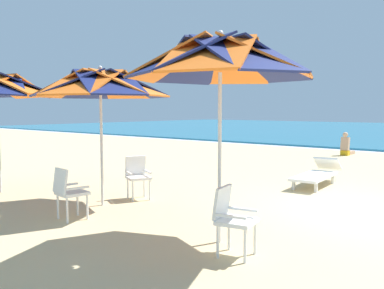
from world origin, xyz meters
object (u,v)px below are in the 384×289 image
at_px(beach_umbrella_1, 100,85).
at_px(plastic_chair_2, 68,190).
at_px(beach_umbrella_0, 220,60).
at_px(beachgoer_seated, 346,148).
at_px(plastic_chair_0, 232,216).
at_px(plastic_chair_1, 137,174).
at_px(sun_lounger_1, 317,174).

height_order(beach_umbrella_1, plastic_chair_2, beach_umbrella_1).
bearing_deg(beach_umbrella_1, plastic_chair_2, -67.72).
xyz_separation_m(beach_umbrella_0, beach_umbrella_1, (-3.00, 0.36, -0.20)).
distance_m(plastic_chair_2, beachgoer_seated, 12.63).
distance_m(plastic_chair_0, plastic_chair_1, 3.67).
bearing_deg(plastic_chair_1, plastic_chair_0, -24.28).
height_order(beach_umbrella_1, sun_lounger_1, beach_umbrella_1).
xyz_separation_m(beach_umbrella_1, beachgoer_seated, (0.48, 11.61, -1.98)).
relative_size(beach_umbrella_0, plastic_chair_0, 3.30).
bearing_deg(plastic_chair_0, sun_lounger_1, 102.26).
distance_m(sun_lounger_1, beachgoer_seated, 7.25).
bearing_deg(beach_umbrella_1, beachgoer_seated, 87.61).
bearing_deg(beach_umbrella_1, beach_umbrella_0, -6.81).
xyz_separation_m(plastic_chair_0, beach_umbrella_1, (-3.42, 0.68, 1.77)).
distance_m(plastic_chair_1, beachgoer_seated, 10.79).
bearing_deg(beach_umbrella_0, plastic_chair_1, 157.85).
bearing_deg(beach_umbrella_1, plastic_chair_1, 84.87).
xyz_separation_m(plastic_chair_1, sun_lounger_1, (2.20, 3.76, -0.22)).
xyz_separation_m(plastic_chair_1, plastic_chair_2, (0.34, -1.85, 0.00)).
height_order(plastic_chair_1, sun_lounger_1, plastic_chair_1).
relative_size(beach_umbrella_0, plastic_chair_2, 3.30).
xyz_separation_m(sun_lounger_1, beachgoer_seated, (-1.79, 7.02, 0.01)).
xyz_separation_m(plastic_chair_1, beachgoer_seated, (0.41, 10.78, -0.20)).
bearing_deg(plastic_chair_2, beach_umbrella_1, 112.28).
distance_m(plastic_chair_1, plastic_chair_2, 1.88).
bearing_deg(plastic_chair_0, beach_umbrella_1, 168.80).
bearing_deg(plastic_chair_2, plastic_chair_0, 6.44).
distance_m(plastic_chair_2, sun_lounger_1, 5.91).
xyz_separation_m(plastic_chair_2, beachgoer_seated, (0.07, 12.63, -0.20)).
xyz_separation_m(beach_umbrella_1, plastic_chair_2, (0.42, -1.02, -1.77)).
relative_size(plastic_chair_0, plastic_chair_2, 1.00).
bearing_deg(beachgoer_seated, beach_umbrella_0, -78.14).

